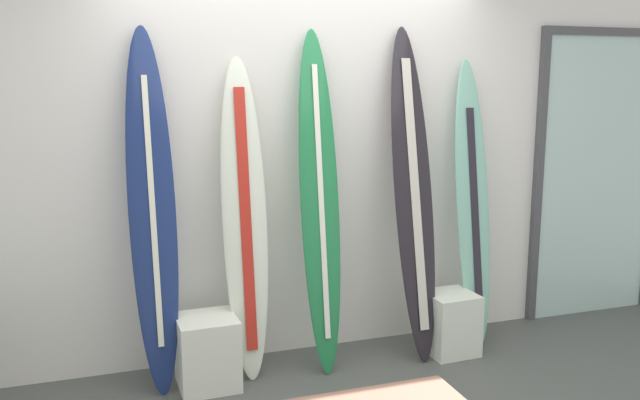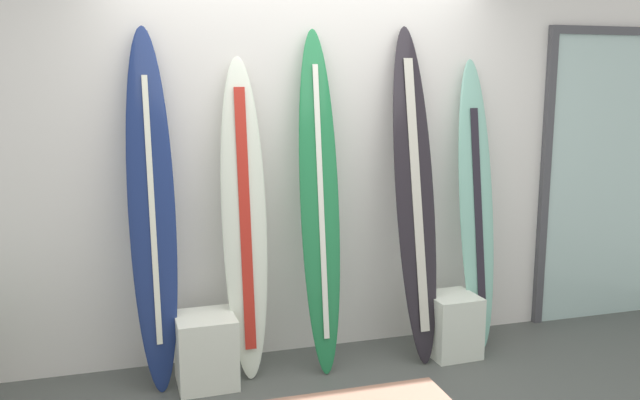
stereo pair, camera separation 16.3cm
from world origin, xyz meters
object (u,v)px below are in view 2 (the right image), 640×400
(glass_door, at_px, (606,172))
(surfboard_seafoam, at_px, (476,207))
(display_block_center, at_px, (206,350))
(surfboard_navy, at_px, (152,210))
(surfboard_charcoal, at_px, (415,197))
(surfboard_emerald, at_px, (320,204))
(surfboard_ivory, at_px, (244,218))
(display_block_left, at_px, (452,325))

(glass_door, bearing_deg, surfboard_seafoam, -170.64)
(display_block_center, bearing_deg, glass_door, 6.33)
(surfboard_navy, xyz_separation_m, surfboard_charcoal, (1.68, -0.04, 0.00))
(surfboard_emerald, relative_size, display_block_center, 4.95)
(surfboard_emerald, distance_m, glass_door, 2.37)
(surfboard_charcoal, relative_size, glass_door, 0.99)
(surfboard_ivory, xyz_separation_m, display_block_center, (-0.28, -0.14, -0.78))
(surfboard_ivory, relative_size, glass_door, 0.89)
(surfboard_navy, bearing_deg, glass_door, 3.70)
(surfboard_ivory, bearing_deg, surfboard_navy, -178.46)
(display_block_center, relative_size, glass_door, 0.20)
(surfboard_ivory, height_order, display_block_center, surfboard_ivory)
(surfboard_navy, xyz_separation_m, surfboard_ivory, (0.55, 0.01, -0.09))
(surfboard_seafoam, bearing_deg, surfboard_navy, -179.53)
(display_block_left, xyz_separation_m, display_block_center, (-1.65, 0.02, 0.01))
(surfboard_seafoam, bearing_deg, display_block_center, -175.65)
(surfboard_navy, distance_m, display_block_left, 2.12)
(surfboard_ivory, xyz_separation_m, surfboard_emerald, (0.48, -0.04, 0.07))
(surfboard_charcoal, height_order, glass_door, glass_door)
(surfboard_navy, relative_size, display_block_center, 4.94)
(surfboard_navy, relative_size, display_block_left, 5.16)
(surfboard_ivory, distance_m, surfboard_charcoal, 1.13)
(surfboard_ivory, xyz_separation_m, glass_door, (2.83, 0.20, 0.15))
(surfboard_seafoam, bearing_deg, glass_door, 9.36)
(surfboard_emerald, bearing_deg, surfboard_ivory, 175.73)
(surfboard_ivory, relative_size, display_block_left, 4.75)
(surfboard_emerald, xyz_separation_m, glass_door, (2.36, 0.24, 0.08))
(surfboard_emerald, bearing_deg, display_block_center, -172.06)
(surfboard_seafoam, height_order, display_block_left, surfboard_seafoam)
(surfboard_ivory, bearing_deg, surfboard_seafoam, 0.11)
(surfboard_seafoam, height_order, display_block_center, surfboard_seafoam)
(surfboard_seafoam, distance_m, glass_door, 1.25)
(surfboard_ivory, height_order, surfboard_seafoam, surfboard_ivory)
(surfboard_emerald, relative_size, surfboard_seafoam, 1.09)
(display_block_left, relative_size, display_block_center, 0.96)
(display_block_center, bearing_deg, surfboard_charcoal, 3.63)
(surfboard_ivory, xyz_separation_m, display_block_left, (1.37, -0.16, -0.78))
(surfboard_ivory, bearing_deg, surfboard_emerald, -4.27)
(display_block_left, distance_m, glass_door, 1.78)
(surfboard_emerald, height_order, display_block_center, surfboard_emerald)
(surfboard_navy, height_order, surfboard_seafoam, surfboard_navy)
(surfboard_emerald, xyz_separation_m, display_block_left, (0.89, -0.13, -0.86))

